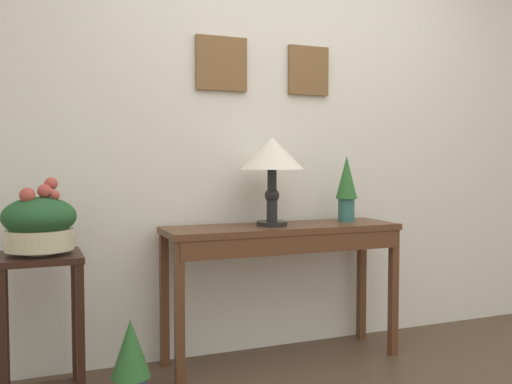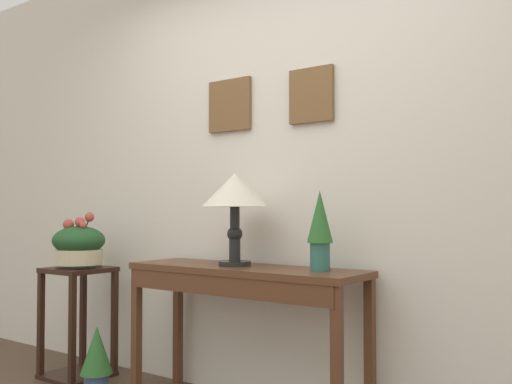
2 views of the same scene
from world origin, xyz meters
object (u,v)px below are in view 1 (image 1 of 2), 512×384
Objects in this scene: pedestal_stand_left at (42,329)px; potted_plant_floor at (131,357)px; console_table at (284,245)px; table_lamp at (272,158)px; potted_plant_on_console at (346,185)px; planter_bowl_wide at (39,223)px.

potted_plant_floor is at bearing -22.09° from pedestal_stand_left.
table_lamp is at bearing 158.75° from console_table.
potted_plant_on_console is 0.99× the size of potted_plant_floor.
planter_bowl_wide reaches higher than potted_plant_floor.
console_table is at bearing -172.35° from potted_plant_on_console.
pedestal_stand_left is at bearing -177.19° from console_table.
table_lamp is at bearing 16.35° from potted_plant_floor.
table_lamp is 1.28m from potted_plant_floor.
table_lamp reaches higher than pedestal_stand_left.
table_lamp is 1.26× the size of potted_plant_on_console.
potted_plant_on_console is 0.56× the size of pedestal_stand_left.
table_lamp is 1.24× the size of potted_plant_floor.
planter_bowl_wide is at bearing 157.95° from potted_plant_floor.
planter_bowl_wide is (-1.72, -0.12, -0.14)m from potted_plant_on_console.
pedestal_stand_left is 1.98× the size of planter_bowl_wide.
console_table is at bearing 2.81° from pedestal_stand_left.
pedestal_stand_left is at bearing -175.91° from table_lamp.
planter_bowl_wide is (0.00, -0.00, 0.50)m from pedestal_stand_left.
table_lamp reaches higher than potted_plant_on_console.
console_table is at bearing 13.81° from potted_plant_floor.
console_table is 3.76× the size of planter_bowl_wide.
planter_bowl_wide is at bearing -175.93° from potted_plant_on_console.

